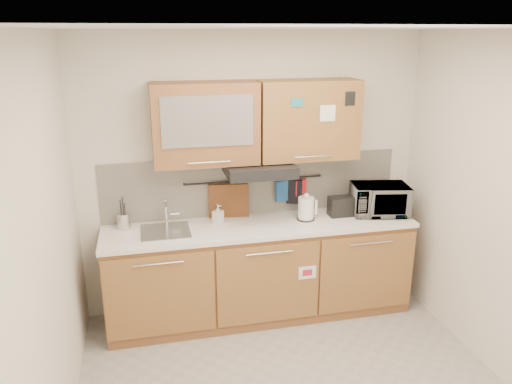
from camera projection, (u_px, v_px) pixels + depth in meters
ceiling at (309, 28)px, 2.89m from camera, size 3.20×3.20×0.00m
wall_back at (253, 175)px, 4.68m from camera, size 3.20×0.00×3.20m
wall_left at (45, 259)px, 2.95m from camera, size 0.00×3.00×3.00m
wall_right at (512, 216)px, 3.63m from camera, size 0.00×3.00×3.00m
base_cabinet at (260, 275)px, 4.67m from camera, size 2.80×0.64×0.88m
countertop at (261, 226)px, 4.51m from camera, size 2.82×0.62×0.04m
backsplash at (253, 185)px, 4.70m from camera, size 2.80×0.02×0.56m
upper_cabinets at (257, 122)px, 4.35m from camera, size 1.82×0.37×0.70m
range_hood at (259, 169)px, 4.41m from camera, size 0.60×0.46×0.10m
sink at (166, 231)px, 4.34m from camera, size 0.42×0.40×0.26m
utensil_rail at (254, 180)px, 4.65m from camera, size 1.30×0.02×0.02m
utensil_crock at (124, 221)px, 4.38m from camera, size 0.13×0.13×0.29m
kettle at (306, 209)px, 4.59m from camera, size 0.19×0.17×0.26m
toaster at (342, 206)px, 4.69m from camera, size 0.24×0.15×0.18m
microwave at (380, 199)px, 4.72m from camera, size 0.57×0.44×0.29m
soap_bottle at (218, 214)px, 4.51m from camera, size 0.11×0.11×0.18m
cutting_board at (229, 208)px, 4.65m from camera, size 0.37×0.07×0.46m
oven_mitt at (282, 191)px, 4.72m from camera, size 0.12×0.06×0.20m
dark_pouch at (294, 192)px, 4.76m from camera, size 0.15×0.09×0.23m
pot_holder at (301, 187)px, 4.76m from camera, size 0.12×0.07×0.15m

